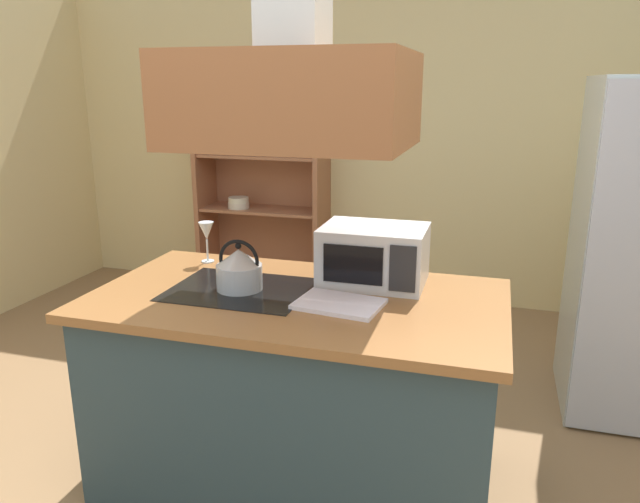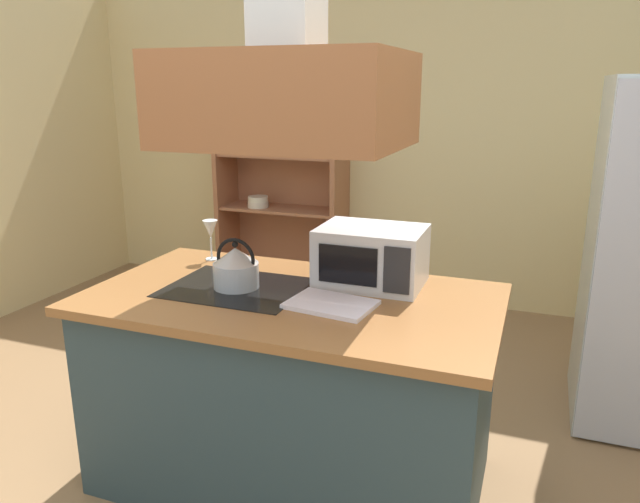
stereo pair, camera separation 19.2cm
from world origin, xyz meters
The scene contains 8 objects.
wall_back centered at (0.00, 3.00, 1.35)m, with size 6.00×0.12×2.70m, color #E3C888.
kitchen_island centered at (-0.01, 0.36, 0.45)m, with size 1.75×0.97×0.90m.
range_hood centered at (-0.01, 0.36, 1.81)m, with size 0.90×0.70×1.17m.
dish_cabinet centered at (-1.13, 2.78, 0.81)m, with size 1.10×0.40×1.83m.
kettle centered at (-0.28, 0.36, 0.99)m, with size 0.20×0.20×0.22m.
cutting_board centered at (0.19, 0.29, 0.91)m, with size 0.34×0.24×0.02m, color white.
microwave centered at (0.26, 0.62, 1.03)m, with size 0.46×0.35×0.26m.
wine_glass_on_counter centered at (-0.60, 0.70, 1.05)m, with size 0.08×0.08×0.21m.
Camera 2 is at (0.94, -1.85, 1.77)m, focal length 33.50 mm.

